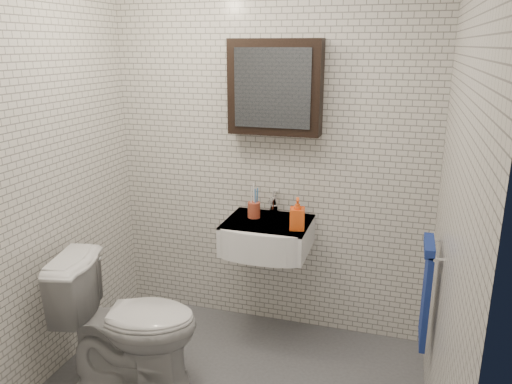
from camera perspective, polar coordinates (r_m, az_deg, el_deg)
room_shell at (r=2.41m, az=-4.68°, el=4.59°), size 2.22×2.02×2.51m
washbasin at (r=3.27m, az=1.14°, el=-5.13°), size 0.55×0.50×0.20m
faucet at (r=3.40m, az=2.06°, el=-1.42°), size 0.06×0.20×0.15m
mirror_cabinet at (r=3.24m, az=2.19°, el=11.84°), size 0.60×0.15×0.60m
towel_rail at (r=2.83m, az=18.93°, el=-10.35°), size 0.09×0.30×0.58m
toothbrush_cup at (r=3.33m, az=-0.24°, el=-1.96°), size 0.10×0.10×0.23m
soap_bottle at (r=3.11m, az=4.75°, el=-2.49°), size 0.11×0.11×0.20m
toilet at (r=3.11m, az=-14.28°, el=-14.15°), size 0.87×0.61×0.81m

